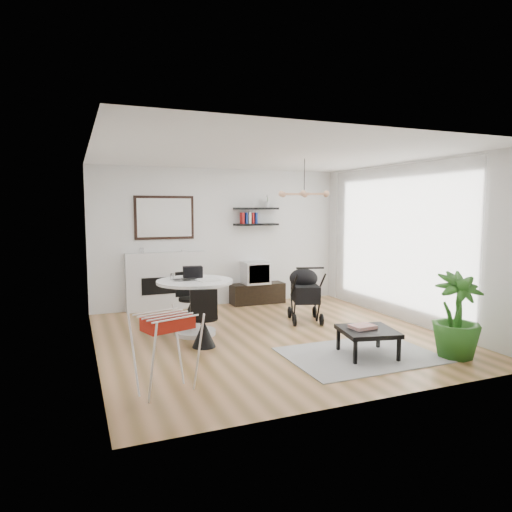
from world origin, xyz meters
name	(u,v)px	position (x,y,z in m)	size (l,w,h in m)	color
floor	(271,336)	(0.00, 0.00, 0.00)	(5.00, 5.00, 0.00)	olive
ceiling	(272,155)	(0.00, 0.00, 2.70)	(5.00, 5.00, 0.00)	white
wall_back	(220,237)	(0.00, 2.50, 1.35)	(5.00, 5.00, 0.00)	white
wall_left	(92,254)	(-2.50, 0.00, 1.35)	(5.00, 5.00, 0.00)	white
wall_right	(407,243)	(2.50, 0.00, 1.35)	(5.00, 5.00, 0.00)	white
sheer_curtain	(394,242)	(2.40, 0.20, 1.35)	(0.04, 3.60, 2.60)	white
fireplace	(166,274)	(-1.10, 2.42, 0.69)	(1.50, 0.17, 2.16)	white
shelf_lower	(256,225)	(0.72, 2.37, 1.60)	(0.90, 0.25, 0.04)	black
shelf_upper	(256,209)	(0.72, 2.37, 1.92)	(0.90, 0.25, 0.04)	black
pendant_lamp	(304,194)	(0.70, 0.30, 2.15)	(0.90, 0.90, 0.10)	tan
tv_console	(258,293)	(0.72, 2.30, 0.20)	(1.09, 0.38, 0.41)	black
crt_tv	(255,273)	(0.67, 2.30, 0.63)	(0.51, 0.45, 0.45)	silver
dining_table	(195,299)	(-1.03, 0.53, 0.56)	(1.15, 1.15, 0.84)	white
laptop	(186,280)	(-1.18, 0.49, 0.86)	(0.35, 0.23, 0.03)	black
black_bag	(193,272)	(-0.99, 0.79, 0.93)	(0.29, 0.18, 0.18)	black
newspaper	(208,280)	(-0.86, 0.43, 0.85)	(0.33, 0.27, 0.01)	white
drinking_glass	(172,277)	(-1.34, 0.69, 0.89)	(0.06, 0.06, 0.10)	white
chair_far	(191,308)	(-0.94, 1.19, 0.27)	(0.43, 0.45, 0.87)	black
chair_near	(204,328)	(-1.08, -0.15, 0.27)	(0.43, 0.44, 0.84)	black
drying_rack	(166,351)	(-1.87, -1.53, 0.45)	(0.70, 0.68, 0.85)	white
stroller	(305,296)	(0.93, 0.67, 0.43)	(0.72, 0.90, 1.00)	black
rug	(360,355)	(0.73, -1.26, 0.01)	(1.94, 1.40, 0.01)	gray
coffee_table	(368,332)	(0.79, -1.32, 0.32)	(0.80, 0.80, 0.35)	black
magazines	(362,327)	(0.75, -1.26, 0.38)	(0.31, 0.24, 0.04)	#BC392F
potted_plant	(456,315)	(1.83, -1.78, 0.55)	(0.62, 0.62, 1.10)	#265E1B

